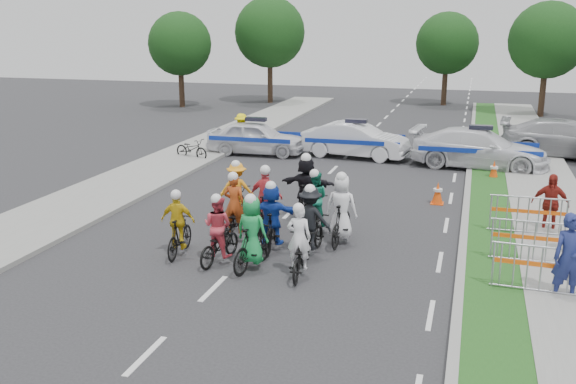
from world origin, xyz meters
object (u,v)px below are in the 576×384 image
(rider_3, at_px, (179,230))
(rider_8, at_px, (315,208))
(barrier_0, at_px, (541,272))
(barrier_1, at_px, (534,244))
(rider_9, at_px, (266,206))
(cone_0, at_px, (438,193))
(marshal_hiviz, at_px, (242,133))
(tree_1, at_px, (548,40))
(rider_2, at_px, (219,237))
(spectator_0, at_px, (569,258))
(civilian_sedan, at_px, (568,139))
(rider_11, at_px, (306,193))
(rider_0, at_px, (299,251))
(cone_1, at_px, (494,170))
(rider_10, at_px, (237,197))
(tree_3, at_px, (270,32))
(police_car_1, at_px, (356,140))
(police_car_0, at_px, (256,138))
(police_car_2, at_px, (479,149))
(tree_0, at_px, (180,44))
(rider_1, at_px, (252,240))
(rider_6, at_px, (235,216))
(barrier_2, at_px, (528,217))
(parked_bike, at_px, (192,149))
(spectator_2, at_px, (550,204))
(rider_5, at_px, (272,221))
(rider_4, at_px, (310,228))

(rider_3, bearing_deg, rider_8, -139.54)
(barrier_0, bearing_deg, barrier_1, 90.00)
(rider_9, xyz_separation_m, cone_0, (4.34, 4.11, -0.38))
(marshal_hiviz, relative_size, tree_1, 0.25)
(rider_2, height_order, spectator_0, spectator_0)
(barrier_0, bearing_deg, civilian_sedan, 81.65)
(rider_11, height_order, cone_0, rider_11)
(rider_3, distance_m, barrier_0, 8.30)
(rider_2, relative_size, barrier_1, 0.88)
(marshal_hiviz, bearing_deg, civilian_sedan, -162.24)
(rider_0, relative_size, rider_3, 1.04)
(civilian_sedan, height_order, cone_1, civilian_sedan)
(rider_10, xyz_separation_m, tree_3, (-7.76, 27.19, 4.19))
(rider_0, relative_size, cone_0, 2.50)
(police_car_1, relative_size, spectator_0, 2.40)
(barrier_0, bearing_deg, police_car_0, 130.03)
(barrier_1, bearing_deg, tree_3, 118.68)
(rider_10, distance_m, barrier_1, 8.09)
(police_car_2, relative_size, tree_0, 0.84)
(rider_1, height_order, barrier_0, rider_1)
(rider_8, relative_size, tree_0, 0.28)
(rider_6, bearing_deg, tree_1, -111.30)
(barrier_2, bearing_deg, rider_8, -168.98)
(rider_2, relative_size, rider_10, 0.95)
(police_car_1, distance_m, police_car_2, 5.08)
(rider_2, height_order, barrier_1, rider_2)
(rider_9, bearing_deg, rider_3, 61.80)
(police_car_0, distance_m, barrier_2, 13.63)
(rider_3, height_order, rider_9, rider_9)
(rider_0, xyz_separation_m, cone_1, (4.38, 10.87, -0.24))
(rider_6, distance_m, parked_bike, 10.52)
(rider_2, distance_m, barrier_2, 8.23)
(spectator_2, distance_m, tree_3, 30.86)
(rider_2, distance_m, civilian_sedan, 18.32)
(rider_10, bearing_deg, police_car_2, -137.11)
(barrier_1, bearing_deg, rider_9, 173.15)
(barrier_1, xyz_separation_m, tree_3, (-15.70, 28.70, 4.33))
(police_car_0, bearing_deg, parked_bike, 125.81)
(spectator_0, bearing_deg, police_car_1, 106.02)
(rider_6, relative_size, cone_1, 2.62)
(rider_5, distance_m, police_car_0, 12.22)
(rider_2, bearing_deg, cone_0, -115.84)
(parked_bike, relative_size, tree_1, 0.24)
(rider_2, distance_m, spectator_0, 7.70)
(rider_4, relative_size, police_car_0, 0.43)
(parked_bike, bearing_deg, rider_5, -127.64)
(civilian_sedan, relative_size, marshal_hiviz, 3.24)
(police_car_2, xyz_separation_m, barrier_1, (1.28, -10.71, -0.21))
(rider_0, xyz_separation_m, marshal_hiviz, (-6.28, 13.25, 0.27))
(spectator_0, relative_size, barrier_2, 0.93)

